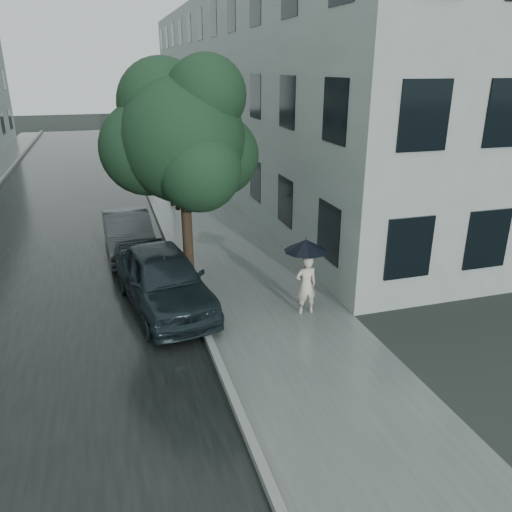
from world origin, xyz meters
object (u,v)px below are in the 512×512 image
object	(u,v)px
pedestrian	(306,285)
street_tree	(182,137)
car_near	(163,279)
car_far	(128,234)
lamp_post	(166,134)

from	to	relation	value
pedestrian	street_tree	size ratio (longest dim) A/B	0.25
pedestrian	street_tree	distance (m)	4.74
pedestrian	car_near	xyz separation A→B (m)	(-3.20, 1.32, 0.02)
car_far	car_near	bearing A→B (deg)	-84.45
street_tree	pedestrian	bearing A→B (deg)	-46.56
car_near	pedestrian	bearing A→B (deg)	-31.18
car_near	car_far	distance (m)	4.18
street_tree	car_near	distance (m)	3.51
street_tree	car_near	size ratio (longest dim) A/B	1.35
street_tree	lamp_post	bearing A→B (deg)	85.89
lamp_post	car_near	xyz separation A→B (m)	(-1.41, -9.63, -2.24)
pedestrian	lamp_post	world-z (taller)	lamp_post
street_tree	car_near	bearing A→B (deg)	-123.77
pedestrian	lamp_post	distance (m)	11.33
car_far	street_tree	bearing A→B (deg)	-67.02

